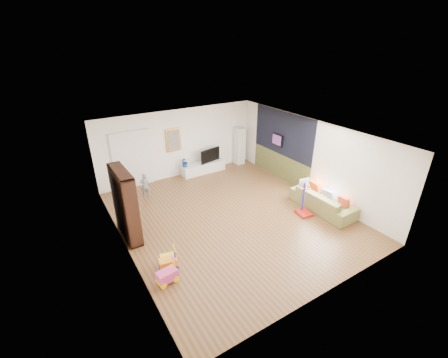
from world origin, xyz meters
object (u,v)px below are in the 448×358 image
media_console (203,168)px  sofa (323,201)px  basketball_hoop (306,198)px  bookshelf (125,205)px

media_console → sofa: (1.89, -4.70, 0.10)m
media_console → basketball_hoop: 4.77m
sofa → basketball_hoop: size_ratio=1.83×
media_console → basketball_hoop: bearing=-76.2°
basketball_hoop → sofa: bearing=2.2°
bookshelf → sofa: bookshelf is taller
bookshelf → basketball_hoop: 5.41m
media_console → sofa: size_ratio=0.85×
media_console → sofa: sofa is taller
sofa → basketball_hoop: basketball_hoop is taller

